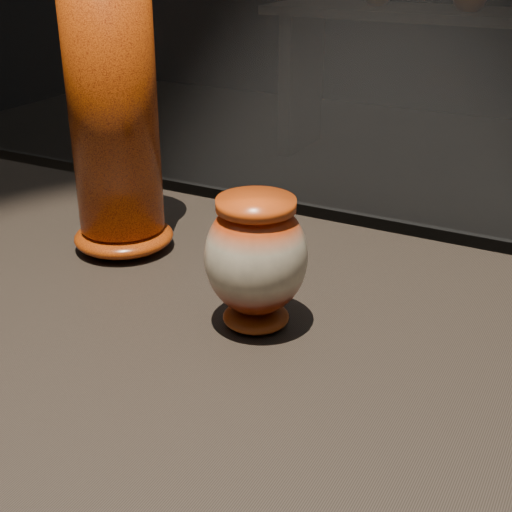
{
  "coord_description": "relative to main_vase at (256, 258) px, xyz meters",
  "views": [
    {
      "loc": [
        0.37,
        -0.55,
        1.31
      ],
      "look_at": [
        0.04,
        0.07,
        0.99
      ],
      "focal_mm": 50.0,
      "sensor_mm": 36.0,
      "label": 1
    }
  ],
  "objects": [
    {
      "name": "tall_vase",
      "position": [
        -0.26,
        0.1,
        0.13
      ],
      "size": [
        0.17,
        0.17,
        0.44
      ],
      "rotation": [
        0.0,
        0.0,
        -0.29
      ],
      "color": "#D4520E",
      "rests_on": "display_plinth"
    },
    {
      "name": "back_shelf",
      "position": [
        -0.7,
        3.54,
        -0.35
      ],
      "size": [
        2.0,
        0.6,
        0.9
      ],
      "color": "black",
      "rests_on": "ground"
    },
    {
      "name": "main_vase",
      "position": [
        0.0,
        0.0,
        0.0
      ],
      "size": [
        0.12,
        0.12,
        0.15
      ],
      "rotation": [
        0.0,
        0.0,
        -0.11
      ],
      "color": "maroon",
      "rests_on": "display_plinth"
    }
  ]
}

